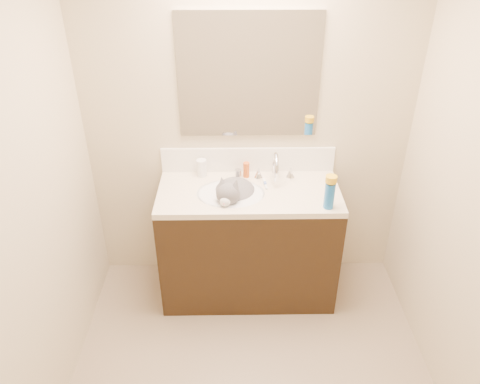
{
  "coord_description": "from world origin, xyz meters",
  "views": [
    {
      "loc": [
        -0.1,
        -1.64,
        2.46
      ],
      "look_at": [
        -0.06,
        0.92,
        0.88
      ],
      "focal_mm": 35.0,
      "sensor_mm": 36.0,
      "label": 1
    }
  ],
  "objects_px": {
    "basin": "(231,202)",
    "spray_can": "(329,195)",
    "amber_bottle": "(246,170)",
    "pill_bottle": "(202,168)",
    "faucet": "(275,169)",
    "silver_jar": "(238,173)",
    "cat": "(234,195)",
    "vanity_cabinet": "(248,245)"
  },
  "relations": [
    {
      "from": "amber_bottle",
      "to": "pill_bottle",
      "type": "bearing_deg",
      "value": 176.71
    },
    {
      "from": "basin",
      "to": "silver_jar",
      "type": "relative_size",
      "value": 8.42
    },
    {
      "from": "amber_bottle",
      "to": "spray_can",
      "type": "bearing_deg",
      "value": -38.08
    },
    {
      "from": "spray_can",
      "to": "cat",
      "type": "bearing_deg",
      "value": 161.58
    },
    {
      "from": "silver_jar",
      "to": "amber_bottle",
      "type": "xyz_separation_m",
      "value": [
        0.06,
        -0.0,
        0.03
      ]
    },
    {
      "from": "faucet",
      "to": "pill_bottle",
      "type": "distance_m",
      "value": 0.5
    },
    {
      "from": "pill_bottle",
      "to": "spray_can",
      "type": "distance_m",
      "value": 0.9
    },
    {
      "from": "vanity_cabinet",
      "to": "amber_bottle",
      "type": "height_order",
      "value": "amber_bottle"
    },
    {
      "from": "faucet",
      "to": "cat",
      "type": "height_order",
      "value": "faucet"
    },
    {
      "from": "basin",
      "to": "faucet",
      "type": "bearing_deg",
      "value": 29.12
    },
    {
      "from": "faucet",
      "to": "cat",
      "type": "bearing_deg",
      "value": -152.0
    },
    {
      "from": "vanity_cabinet",
      "to": "pill_bottle",
      "type": "xyz_separation_m",
      "value": [
        -0.32,
        0.2,
        0.51
      ]
    },
    {
      "from": "pill_bottle",
      "to": "silver_jar",
      "type": "xyz_separation_m",
      "value": [
        0.25,
        -0.02,
        -0.03
      ]
    },
    {
      "from": "faucet",
      "to": "silver_jar",
      "type": "bearing_deg",
      "value": 168.86
    },
    {
      "from": "pill_bottle",
      "to": "basin",
      "type": "bearing_deg",
      "value": -49.42
    },
    {
      "from": "vanity_cabinet",
      "to": "basin",
      "type": "relative_size",
      "value": 2.67
    },
    {
      "from": "silver_jar",
      "to": "amber_bottle",
      "type": "bearing_deg",
      "value": -1.44
    },
    {
      "from": "silver_jar",
      "to": "amber_bottle",
      "type": "relative_size",
      "value": 0.49
    },
    {
      "from": "cat",
      "to": "spray_can",
      "type": "height_order",
      "value": "spray_can"
    },
    {
      "from": "basin",
      "to": "cat",
      "type": "relative_size",
      "value": 1.03
    },
    {
      "from": "spray_can",
      "to": "vanity_cabinet",
      "type": "bearing_deg",
      "value": 157.01
    },
    {
      "from": "vanity_cabinet",
      "to": "silver_jar",
      "type": "distance_m",
      "value": 0.52
    },
    {
      "from": "faucet",
      "to": "amber_bottle",
      "type": "height_order",
      "value": "faucet"
    },
    {
      "from": "faucet",
      "to": "spray_can",
      "type": "bearing_deg",
      "value": -48.36
    },
    {
      "from": "faucet",
      "to": "spray_can",
      "type": "relative_size",
      "value": 1.63
    },
    {
      "from": "vanity_cabinet",
      "to": "faucet",
      "type": "height_order",
      "value": "faucet"
    },
    {
      "from": "basin",
      "to": "silver_jar",
      "type": "bearing_deg",
      "value": 76.86
    },
    {
      "from": "pill_bottle",
      "to": "silver_jar",
      "type": "distance_m",
      "value": 0.25
    },
    {
      "from": "basin",
      "to": "spray_can",
      "type": "xyz_separation_m",
      "value": [
        0.6,
        -0.18,
        0.16
      ]
    },
    {
      "from": "vanity_cabinet",
      "to": "amber_bottle",
      "type": "bearing_deg",
      "value": 94.22
    },
    {
      "from": "cat",
      "to": "spray_can",
      "type": "bearing_deg",
      "value": -1.24
    },
    {
      "from": "pill_bottle",
      "to": "spray_can",
      "type": "height_order",
      "value": "spray_can"
    },
    {
      "from": "basin",
      "to": "spray_can",
      "type": "distance_m",
      "value": 0.65
    },
    {
      "from": "amber_bottle",
      "to": "vanity_cabinet",
      "type": "bearing_deg",
      "value": -85.78
    },
    {
      "from": "pill_bottle",
      "to": "silver_jar",
      "type": "bearing_deg",
      "value": -3.71
    },
    {
      "from": "silver_jar",
      "to": "faucet",
      "type": "bearing_deg",
      "value": -11.14
    },
    {
      "from": "cat",
      "to": "spray_can",
      "type": "relative_size",
      "value": 2.54
    },
    {
      "from": "basin",
      "to": "amber_bottle",
      "type": "relative_size",
      "value": 4.16
    },
    {
      "from": "pill_bottle",
      "to": "spray_can",
      "type": "xyz_separation_m",
      "value": [
        0.8,
        -0.41,
        0.02
      ]
    },
    {
      "from": "faucet",
      "to": "amber_bottle",
      "type": "relative_size",
      "value": 2.59
    },
    {
      "from": "amber_bottle",
      "to": "spray_can",
      "type": "relative_size",
      "value": 0.63
    },
    {
      "from": "faucet",
      "to": "amber_bottle",
      "type": "bearing_deg",
      "value": 166.16
    }
  ]
}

